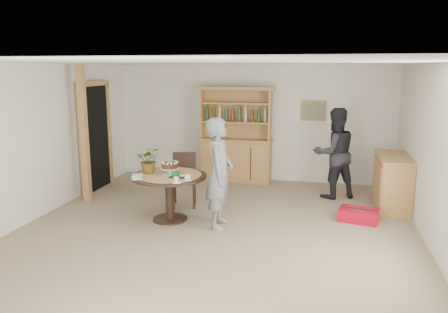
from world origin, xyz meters
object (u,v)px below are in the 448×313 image
Objects in this scene: teen_boy at (219,173)px; red_suitcase at (359,215)px; dining_table at (169,184)px; sideboard at (392,182)px; adult_person at (334,153)px; dining_chair at (184,176)px; hutch at (236,150)px.

red_suitcase is at bearing -75.17° from teen_boy.
teen_boy reaches higher than dining_table.
teen_boy is (-2.74, -1.56, 0.38)m from sideboard.
dining_table is at bearing 10.01° from adult_person.
dining_chair is 3.04m from red_suitcase.
red_suitcase is (2.44, -2.06, -0.59)m from hutch.
hutch is 1.96m from dining_chair.
dining_chair is 0.55× the size of adult_person.
hutch is at bearing -47.45° from adult_person.
teen_boy is (0.87, -0.93, 0.32)m from dining_chair.
dining_chair is 0.56× the size of teen_boy.
adult_person is (2.04, -0.79, 0.17)m from hutch.
adult_person is 2.55× the size of red_suitcase.
hutch reaches higher than dining_table.
hutch is 1.70× the size of dining_table.
adult_person is at bearing 155.44° from sideboard.
adult_person is (1.74, 2.01, 0.00)m from teen_boy.
sideboard is 3.66m from dining_chair.
teen_boy reaches higher than red_suitcase.
sideboard is at bearing -4.60° from dining_chair.
hutch is 1.62× the size of sideboard.
dining_chair is (-3.61, -0.63, 0.06)m from sideboard.
dining_table is at bearing -157.90° from sideboard.
teen_boy is at bearing -6.71° from dining_table.
hutch is at bearing 58.69° from dining_chair.
hutch is at bearing 151.86° from red_suitcase.
sideboard is at bearing -22.21° from hutch.
teen_boy is at bearing -83.78° from hutch.
teen_boy is 2.54× the size of red_suitcase.
hutch is 2.16× the size of dining_chair.
dining_table reaches higher than red_suitcase.
adult_person is 1.54m from red_suitcase.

